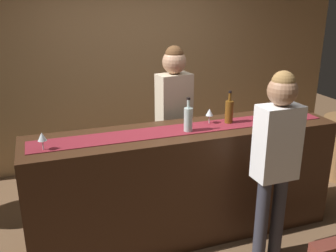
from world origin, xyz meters
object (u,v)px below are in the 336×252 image
at_px(wine_bottle_amber, 229,111).
at_px(customer_sipping, 277,150).
at_px(wine_bottle_clear, 189,119).
at_px(wine_glass_near_customer, 210,113).
at_px(wine_bottle_green, 286,103).
at_px(bartender, 174,110).
at_px(wine_glass_mid_counter, 42,137).

bearing_deg(wine_bottle_amber, customer_sipping, -80.09).
bearing_deg(wine_bottle_clear, wine_glass_near_customer, 26.98).
bearing_deg(wine_bottle_green, bartender, 153.65).
height_order(wine_bottle_clear, wine_glass_mid_counter, wine_bottle_clear).
xyz_separation_m(wine_bottle_green, wine_glass_mid_counter, (-2.29, -0.18, -0.01)).
bearing_deg(customer_sipping, wine_glass_near_customer, 112.64).
relative_size(wine_bottle_green, wine_glass_near_customer, 2.10).
bearing_deg(wine_glass_mid_counter, wine_glass_near_customer, 6.20).
distance_m(wine_bottle_amber, wine_glass_near_customer, 0.18).
relative_size(wine_bottle_clear, wine_bottle_amber, 1.00).
bearing_deg(wine_bottle_clear, wine_bottle_green, 7.79).
bearing_deg(bartender, wine_bottle_green, 145.70).
bearing_deg(customer_sipping, wine_bottle_amber, 99.22).
distance_m(wine_bottle_amber, customer_sipping, 0.63).
bearing_deg(wine_glass_mid_counter, wine_bottle_green, 4.38).
bearing_deg(customer_sipping, bartender, 109.88).
height_order(wine_bottle_green, wine_glass_near_customer, wine_bottle_green).
bearing_deg(bartender, customer_sipping, 102.62).
xyz_separation_m(wine_bottle_clear, wine_glass_near_customer, (0.26, 0.13, -0.01)).
xyz_separation_m(wine_bottle_amber, wine_glass_mid_counter, (-1.63, -0.11, -0.01)).
distance_m(wine_glass_mid_counter, bartender, 1.46).
relative_size(wine_bottle_amber, bartender, 0.18).
height_order(wine_bottle_clear, wine_glass_near_customer, wine_bottle_clear).
distance_m(wine_bottle_clear, wine_bottle_amber, 0.44).
bearing_deg(wine_bottle_green, wine_bottle_amber, -174.58).
bearing_deg(customer_sipping, wine_bottle_green, 49.48).
distance_m(wine_glass_near_customer, bartender, 0.54).
bearing_deg(wine_glass_mid_counter, customer_sipping, -15.82).
xyz_separation_m(wine_bottle_green, wine_bottle_clear, (-1.09, -0.15, 0.00)).
height_order(wine_bottle_amber, wine_glass_near_customer, wine_bottle_amber).
bearing_deg(wine_glass_mid_counter, bartender, 27.14).
bearing_deg(wine_bottle_amber, wine_glass_near_customer, 165.48).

